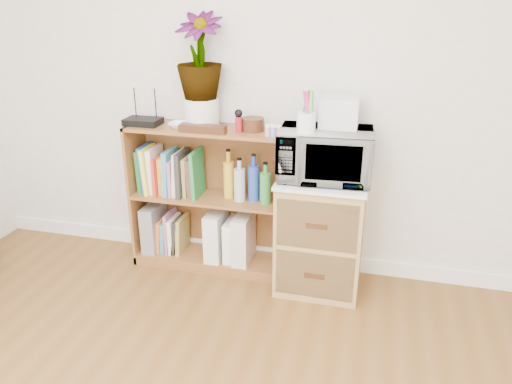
% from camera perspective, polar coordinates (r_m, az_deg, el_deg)
% --- Properties ---
extents(skirting_board, '(4.00, 0.02, 0.10)m').
position_cam_1_polar(skirting_board, '(3.47, 1.03, -6.99)').
color(skirting_board, white).
rests_on(skirting_board, ground).
extents(bookshelf, '(1.00, 0.30, 0.95)m').
position_cam_1_polar(bookshelf, '(3.26, -5.50, -0.81)').
color(bookshelf, brown).
rests_on(bookshelf, ground).
extents(wicker_unit, '(0.50, 0.45, 0.70)m').
position_cam_1_polar(wicker_unit, '(3.08, 7.40, -4.83)').
color(wicker_unit, '#9E7542').
rests_on(wicker_unit, ground).
extents(microwave, '(0.55, 0.39, 0.29)m').
position_cam_1_polar(microwave, '(2.88, 7.87, 4.27)').
color(microwave, white).
rests_on(microwave, wicker_unit).
extents(pen_cup, '(0.10, 0.10, 0.11)m').
position_cam_1_polar(pen_cup, '(2.76, 5.75, 7.92)').
color(pen_cup, white).
rests_on(pen_cup, microwave).
extents(small_appliance, '(0.22, 0.18, 0.17)m').
position_cam_1_polar(small_appliance, '(2.89, 9.51, 8.98)').
color(small_appliance, silver).
rests_on(small_appliance, microwave).
extents(router, '(0.22, 0.15, 0.04)m').
position_cam_1_polar(router, '(3.24, -12.78, 7.87)').
color(router, black).
rests_on(router, bookshelf).
extents(white_bowl, '(0.13, 0.13, 0.03)m').
position_cam_1_polar(white_bowl, '(3.13, -8.77, 7.58)').
color(white_bowl, white).
rests_on(white_bowl, bookshelf).
extents(plant_pot, '(0.21, 0.21, 0.18)m').
position_cam_1_polar(plant_pot, '(3.11, -6.22, 8.99)').
color(plant_pot, silver).
rests_on(plant_pot, bookshelf).
extents(potted_plant, '(0.28, 0.28, 0.50)m').
position_cam_1_polar(potted_plant, '(3.05, -6.49, 15.20)').
color(potted_plant, '#35702D').
rests_on(potted_plant, plant_pot).
extents(trinket_box, '(0.28, 0.07, 0.05)m').
position_cam_1_polar(trinket_box, '(3.00, -6.11, 7.22)').
color(trinket_box, '#341A0E').
rests_on(trinket_box, bookshelf).
extents(kokeshi_doll, '(0.04, 0.04, 0.09)m').
position_cam_1_polar(kokeshi_doll, '(2.99, -1.99, 7.72)').
color(kokeshi_doll, maroon).
rests_on(kokeshi_doll, bookshelf).
extents(wooden_bowl, '(0.13, 0.13, 0.08)m').
position_cam_1_polar(wooden_bowl, '(3.02, -0.36, 7.74)').
color(wooden_bowl, '#361F0E').
rests_on(wooden_bowl, bookshelf).
extents(paint_jars, '(0.12, 0.04, 0.06)m').
position_cam_1_polar(paint_jars, '(2.89, 1.98, 6.92)').
color(paint_jars, pink).
rests_on(paint_jars, bookshelf).
extents(file_box, '(0.10, 0.26, 0.32)m').
position_cam_1_polar(file_box, '(3.50, -11.53, -3.86)').
color(file_box, gray).
rests_on(file_box, bookshelf).
extents(magazine_holder_left, '(0.10, 0.26, 0.32)m').
position_cam_1_polar(magazine_holder_left, '(3.33, -4.52, -4.82)').
color(magazine_holder_left, silver).
rests_on(magazine_holder_left, bookshelf).
extents(magazine_holder_mid, '(0.09, 0.22, 0.28)m').
position_cam_1_polar(magazine_holder_mid, '(3.31, -2.59, -5.44)').
color(magazine_holder_mid, white).
rests_on(magazine_holder_mid, bookshelf).
extents(magazine_holder_right, '(0.10, 0.26, 0.33)m').
position_cam_1_polar(magazine_holder_right, '(3.28, -1.44, -5.19)').
color(magazine_holder_right, silver).
rests_on(magazine_holder_right, bookshelf).
extents(cookbooks, '(0.42, 0.20, 0.31)m').
position_cam_1_polar(cookbooks, '(3.29, -9.84, 2.27)').
color(cookbooks, '#1E7227').
rests_on(cookbooks, bookshelf).
extents(liquor_bottles, '(0.32, 0.07, 0.31)m').
position_cam_1_polar(liquor_bottles, '(3.12, -1.12, 1.54)').
color(liquor_bottles, gold).
rests_on(liquor_bottles, bookshelf).
extents(lower_books, '(0.18, 0.19, 0.29)m').
position_cam_1_polar(lower_books, '(3.47, -9.45, -4.68)').
color(lower_books, orange).
rests_on(lower_books, bookshelf).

